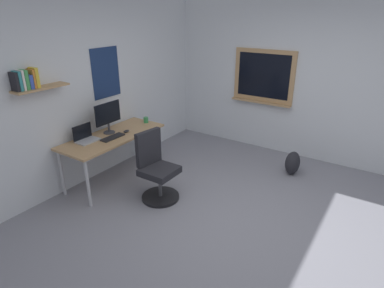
{
  "coord_description": "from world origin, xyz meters",
  "views": [
    {
      "loc": [
        -3.07,
        -1.39,
        2.45
      ],
      "look_at": [
        0.09,
        0.71,
        0.85
      ],
      "focal_mm": 30.34,
      "sensor_mm": 36.0,
      "label": 1
    }
  ],
  "objects_px": {
    "desk": "(113,139)",
    "office_chair": "(156,171)",
    "laptop": "(86,137)",
    "monitor_primary": "(108,116)",
    "coffee_mug": "(146,120)",
    "computer_mouse": "(126,131)",
    "keyboard": "(113,137)",
    "backpack": "(292,163)"
  },
  "relations": [
    {
      "from": "office_chair",
      "to": "laptop",
      "type": "bearing_deg",
      "value": 106.46
    },
    {
      "from": "computer_mouse",
      "to": "backpack",
      "type": "xyz_separation_m",
      "value": [
        1.46,
        -2.12,
        -0.55
      ]
    },
    {
      "from": "keyboard",
      "to": "monitor_primary",
      "type": "bearing_deg",
      "value": 57.46
    },
    {
      "from": "office_chair",
      "to": "computer_mouse",
      "type": "distance_m",
      "value": 0.88
    },
    {
      "from": "desk",
      "to": "computer_mouse",
      "type": "distance_m",
      "value": 0.23
    },
    {
      "from": "coffee_mug",
      "to": "backpack",
      "type": "bearing_deg",
      "value": -66.23
    },
    {
      "from": "desk",
      "to": "office_chair",
      "type": "relative_size",
      "value": 1.69
    },
    {
      "from": "backpack",
      "to": "coffee_mug",
      "type": "bearing_deg",
      "value": 113.77
    },
    {
      "from": "coffee_mug",
      "to": "backpack",
      "type": "xyz_separation_m",
      "value": [
        0.96,
        -2.17,
        -0.58
      ]
    },
    {
      "from": "office_chair",
      "to": "backpack",
      "type": "height_order",
      "value": "office_chair"
    },
    {
      "from": "keyboard",
      "to": "computer_mouse",
      "type": "height_order",
      "value": "computer_mouse"
    },
    {
      "from": "monitor_primary",
      "to": "computer_mouse",
      "type": "height_order",
      "value": "monitor_primary"
    },
    {
      "from": "laptop",
      "to": "backpack",
      "type": "bearing_deg",
      "value": -49.42
    },
    {
      "from": "desk",
      "to": "keyboard",
      "type": "distance_m",
      "value": 0.14
    },
    {
      "from": "office_chair",
      "to": "keyboard",
      "type": "distance_m",
      "value": 0.84
    },
    {
      "from": "backpack",
      "to": "keyboard",
      "type": "bearing_deg",
      "value": 129.34
    },
    {
      "from": "office_chair",
      "to": "keyboard",
      "type": "height_order",
      "value": "office_chair"
    },
    {
      "from": "laptop",
      "to": "backpack",
      "type": "distance_m",
      "value": 3.16
    },
    {
      "from": "monitor_primary",
      "to": "desk",
      "type": "bearing_deg",
      "value": -110.65
    },
    {
      "from": "desk",
      "to": "monitor_primary",
      "type": "bearing_deg",
      "value": 69.35
    },
    {
      "from": "laptop",
      "to": "computer_mouse",
      "type": "xyz_separation_m",
      "value": [
        0.56,
        -0.24,
        -0.04
      ]
    },
    {
      "from": "monitor_primary",
      "to": "keyboard",
      "type": "relative_size",
      "value": 1.25
    },
    {
      "from": "laptop",
      "to": "monitor_primary",
      "type": "height_order",
      "value": "monitor_primary"
    },
    {
      "from": "computer_mouse",
      "to": "coffee_mug",
      "type": "relative_size",
      "value": 1.13
    },
    {
      "from": "computer_mouse",
      "to": "office_chair",
      "type": "bearing_deg",
      "value": -108.67
    },
    {
      "from": "office_chair",
      "to": "desk",
      "type": "bearing_deg",
      "value": 85.85
    },
    {
      "from": "desk",
      "to": "laptop",
      "type": "distance_m",
      "value": 0.41
    },
    {
      "from": "desk",
      "to": "office_chair",
      "type": "xyz_separation_m",
      "value": [
        -0.06,
        -0.86,
        -0.25
      ]
    },
    {
      "from": "desk",
      "to": "office_chair",
      "type": "bearing_deg",
      "value": -94.15
    },
    {
      "from": "desk",
      "to": "keyboard",
      "type": "relative_size",
      "value": 4.34
    },
    {
      "from": "laptop",
      "to": "coffee_mug",
      "type": "xyz_separation_m",
      "value": [
        1.06,
        -0.19,
        -0.01
      ]
    },
    {
      "from": "office_chair",
      "to": "laptop",
      "type": "distance_m",
      "value": 1.12
    },
    {
      "from": "office_chair",
      "to": "monitor_primary",
      "type": "relative_size",
      "value": 2.05
    },
    {
      "from": "laptop",
      "to": "monitor_primary",
      "type": "distance_m",
      "value": 0.46
    },
    {
      "from": "keyboard",
      "to": "computer_mouse",
      "type": "relative_size",
      "value": 3.56
    },
    {
      "from": "office_chair",
      "to": "backpack",
      "type": "bearing_deg",
      "value": -38.05
    },
    {
      "from": "monitor_primary",
      "to": "coffee_mug",
      "type": "bearing_deg",
      "value": -11.82
    },
    {
      "from": "backpack",
      "to": "desk",
      "type": "bearing_deg",
      "value": 126.97
    },
    {
      "from": "computer_mouse",
      "to": "coffee_mug",
      "type": "distance_m",
      "value": 0.51
    },
    {
      "from": "coffee_mug",
      "to": "desk",
      "type": "bearing_deg",
      "value": 177.37
    },
    {
      "from": "keyboard",
      "to": "laptop",
      "type": "bearing_deg",
      "value": 139.86
    },
    {
      "from": "office_chair",
      "to": "monitor_primary",
      "type": "height_order",
      "value": "monitor_primary"
    }
  ]
}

